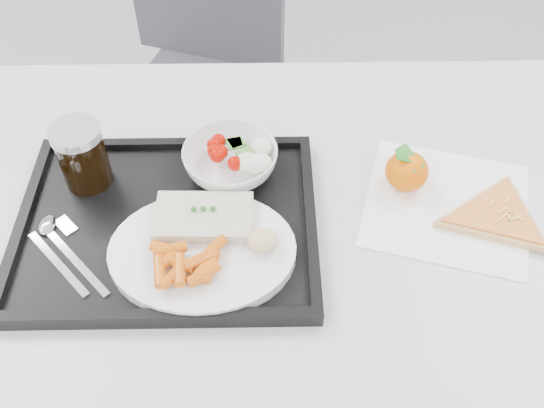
# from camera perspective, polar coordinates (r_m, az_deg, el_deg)

# --- Properties ---
(table) EXTENTS (1.20, 0.80, 0.75)m
(table) POSITION_cam_1_polar(r_m,az_deg,el_deg) (1.00, 0.27, -3.57)
(table) COLOR #A9A9AB
(table) RESTS_ON ground
(chair) EXTENTS (0.53, 0.54, 0.93)m
(chair) POSITION_cam_1_polar(r_m,az_deg,el_deg) (1.63, -6.14, 13.50)
(chair) COLOR #3B3A42
(chair) RESTS_ON ground
(tray) EXTENTS (0.45, 0.35, 0.03)m
(tray) POSITION_cam_1_polar(r_m,az_deg,el_deg) (0.94, -9.77, -1.89)
(tray) COLOR black
(tray) RESTS_ON table
(dinner_plate) EXTENTS (0.27, 0.27, 0.02)m
(dinner_plate) POSITION_cam_1_polar(r_m,az_deg,el_deg) (0.88, -6.55, -4.46)
(dinner_plate) COLOR white
(dinner_plate) RESTS_ON tray
(fish_fillet) EXTENTS (0.15, 0.09, 0.03)m
(fish_fillet) POSITION_cam_1_polar(r_m,az_deg,el_deg) (0.89, -6.44, -1.23)
(fish_fillet) COLOR beige
(fish_fillet) RESTS_ON dinner_plate
(bread_roll) EXTENTS (0.05, 0.04, 0.03)m
(bread_roll) POSITION_cam_1_polar(r_m,az_deg,el_deg) (0.85, -0.87, -3.48)
(bread_roll) COLOR beige
(bread_roll) RESTS_ON dinner_plate
(salad_bowl) EXTENTS (0.15, 0.15, 0.05)m
(salad_bowl) POSITION_cam_1_polar(r_m,az_deg,el_deg) (0.98, -3.93, 4.09)
(salad_bowl) COLOR white
(salad_bowl) RESTS_ON tray
(cola_glass) EXTENTS (0.08, 0.08, 0.11)m
(cola_glass) POSITION_cam_1_polar(r_m,az_deg,el_deg) (0.98, -17.44, 4.45)
(cola_glass) COLOR black
(cola_glass) RESTS_ON tray
(cutlery) EXTENTS (0.14, 0.15, 0.01)m
(cutlery) POSITION_cam_1_polar(r_m,az_deg,el_deg) (0.94, -19.26, -3.84)
(cutlery) COLOR silver
(cutlery) RESTS_ON tray
(napkin) EXTENTS (0.31, 0.30, 0.00)m
(napkin) POSITION_cam_1_polar(r_m,az_deg,el_deg) (1.00, 16.11, -0.08)
(napkin) COLOR white
(napkin) RESTS_ON table
(tangerine) EXTENTS (0.08, 0.08, 0.07)m
(tangerine) POSITION_cam_1_polar(r_m,az_deg,el_deg) (0.99, 12.56, 3.05)
(tangerine) COLOR orange
(tangerine) RESTS_ON napkin
(pizza_slice) EXTENTS (0.23, 0.23, 0.02)m
(pizza_slice) POSITION_cam_1_polar(r_m,az_deg,el_deg) (0.99, 20.36, -1.09)
(pizza_slice) COLOR tan
(pizza_slice) RESTS_ON napkin
(carrot_pile) EXTENTS (0.11, 0.09, 0.02)m
(carrot_pile) POSITION_cam_1_polar(r_m,az_deg,el_deg) (0.84, -8.09, -5.47)
(carrot_pile) COLOR #CC570C
(carrot_pile) RESTS_ON dinner_plate
(salad_contents) EXTENTS (0.11, 0.08, 0.03)m
(salad_contents) POSITION_cam_1_polar(r_m,az_deg,el_deg) (0.97, -2.83, 4.56)
(salad_contents) COLOR #A40900
(salad_contents) RESTS_ON salad_bowl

